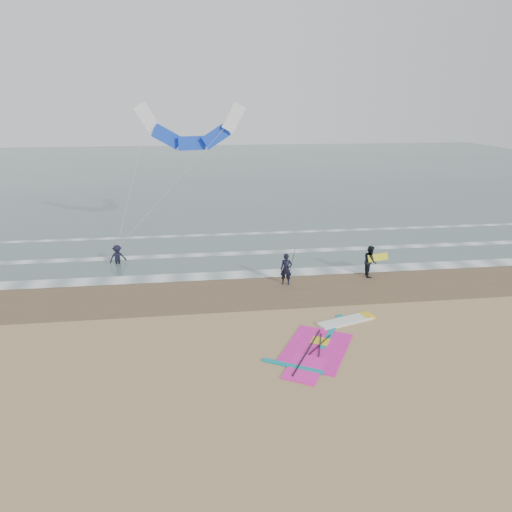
{
  "coord_description": "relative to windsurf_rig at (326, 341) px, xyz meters",
  "views": [
    {
      "loc": [
        -4.03,
        -15.69,
        9.31
      ],
      "look_at": [
        -1.35,
        5.0,
        2.2
      ],
      "focal_mm": 32.0,
      "sensor_mm": 36.0,
      "label": 1
    }
  ],
  "objects": [
    {
      "name": "person_walking",
      "position": [
        4.41,
        6.88,
        0.84
      ],
      "size": [
        0.78,
        0.94,
        1.76
      ],
      "primitive_type": "imported",
      "rotation": [
        0.0,
        0.0,
        1.42
      ],
      "color": "black",
      "rests_on": "ground"
    },
    {
      "name": "held_pole",
      "position": [
        -0.16,
        6.24,
        1.22
      ],
      "size": [
        0.17,
        0.86,
        1.82
      ],
      "color": "black",
      "rests_on": "ground"
    },
    {
      "name": "foam_waterline",
      "position": [
        -0.92,
        10.15,
        -0.01
      ],
      "size": [
        120.0,
        9.15,
        0.02
      ],
      "color": "white",
      "rests_on": "ground"
    },
    {
      "name": "surf_kite",
      "position": [
        -5.18,
        13.07,
        7.55
      ],
      "size": [
        8.07,
        2.77,
        8.3
      ],
      "color": "white",
      "rests_on": "ground"
    },
    {
      "name": "person_standing",
      "position": [
        -0.46,
        6.24,
        0.82
      ],
      "size": [
        0.72,
        0.58,
        1.71
      ],
      "primitive_type": "imported",
      "rotation": [
        0.0,
        0.0,
        -0.3
      ],
      "color": "black",
      "rests_on": "ground"
    },
    {
      "name": "wet_sand_band",
      "position": [
        -0.92,
        5.71,
        -0.03
      ],
      "size": [
        120.0,
        5.0,
        0.01
      ],
      "primitive_type": "cube",
      "color": "brown",
      "rests_on": "ground"
    },
    {
      "name": "carried_kiteboard",
      "position": [
        4.81,
        6.78,
        1.08
      ],
      "size": [
        1.3,
        0.51,
        0.39
      ],
      "color": "yellow",
      "rests_on": "ground"
    },
    {
      "name": "ground",
      "position": [
        -0.92,
        -0.29,
        -0.04
      ],
      "size": [
        120.0,
        120.0,
        0.0
      ],
      "primitive_type": "plane",
      "color": "tan",
      "rests_on": "ground"
    },
    {
      "name": "sea_water",
      "position": [
        -0.92,
        47.71,
        -0.02
      ],
      "size": [
        120.0,
        80.0,
        0.02
      ],
      "primitive_type": "cube",
      "color": "#47605E",
      "rests_on": "ground"
    },
    {
      "name": "person_wading",
      "position": [
        -9.85,
        10.63,
        0.74
      ],
      "size": [
        1.16,
        0.97,
        1.56
      ],
      "primitive_type": "imported",
      "rotation": [
        0.0,
        0.0,
        0.47
      ],
      "color": "black",
      "rests_on": "ground"
    },
    {
      "name": "windsurf_rig",
      "position": [
        0.0,
        0.0,
        0.0
      ],
      "size": [
        5.59,
        5.29,
        0.13
      ],
      "color": "white",
      "rests_on": "ground"
    }
  ]
}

